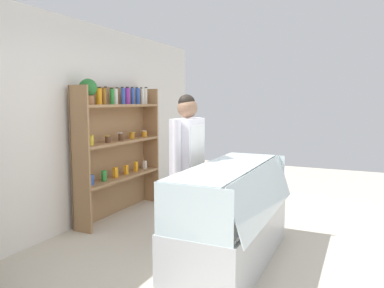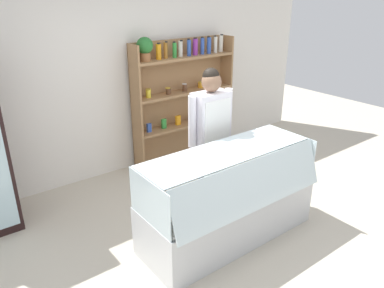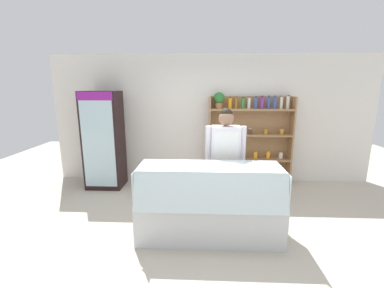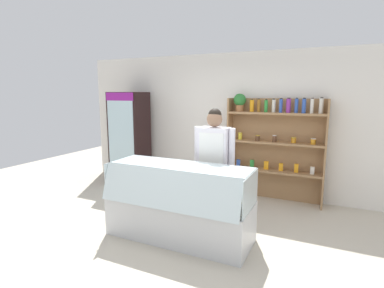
% 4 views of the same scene
% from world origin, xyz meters
% --- Properties ---
extents(ground_plane, '(12.00, 12.00, 0.00)m').
position_xyz_m(ground_plane, '(0.00, 0.00, 0.00)').
color(ground_plane, beige).
extents(back_wall, '(6.80, 0.10, 2.70)m').
position_xyz_m(back_wall, '(0.00, 2.20, 1.35)').
color(back_wall, white).
rests_on(back_wall, ground).
extents(drinks_fridge, '(0.71, 0.58, 1.96)m').
position_xyz_m(drinks_fridge, '(-2.20, 1.69, 0.98)').
color(drinks_fridge, black).
rests_on(drinks_fridge, ground).
extents(shelving_unit, '(1.70, 0.29, 1.94)m').
position_xyz_m(shelving_unit, '(0.74, 1.98, 1.09)').
color(shelving_unit, '#9E754C').
rests_on(shelving_unit, ground).
extents(deli_display_case, '(1.94, 0.78, 1.01)m').
position_xyz_m(deli_display_case, '(-0.09, -0.06, 0.31)').
color(deli_display_case, silver).
rests_on(deli_display_case, ground).
extents(shop_clerk, '(0.62, 0.25, 1.73)m').
position_xyz_m(shop_clerk, '(0.17, 0.56, 1.03)').
color(shop_clerk, '#2D2D38').
rests_on(shop_clerk, ground).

